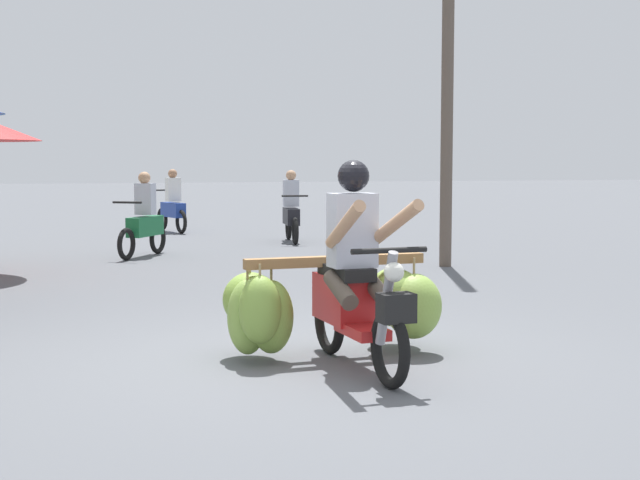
# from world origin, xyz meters

# --- Properties ---
(ground_plane) EXTENTS (120.00, 120.00, 0.00)m
(ground_plane) POSITION_xyz_m (0.00, 0.00, 0.00)
(ground_plane) COLOR #56595E
(motorbike_main_loaded) EXTENTS (1.81, 1.89, 1.58)m
(motorbike_main_loaded) POSITION_xyz_m (0.35, -0.00, 0.50)
(motorbike_main_loaded) COLOR black
(motorbike_main_loaded) RESTS_ON ground
(motorbike_distant_ahead_left) EXTENTS (0.51, 1.62, 1.40)m
(motorbike_distant_ahead_left) POSITION_xyz_m (2.57, 10.24, 0.57)
(motorbike_distant_ahead_left) COLOR black
(motorbike_distant_ahead_left) RESTS_ON ground
(motorbike_distant_ahead_right) EXTENTS (0.64, 1.58, 1.40)m
(motorbike_distant_ahead_right) POSITION_xyz_m (0.63, 13.28, 0.57)
(motorbike_distant_ahead_right) COLOR black
(motorbike_distant_ahead_right) RESTS_ON ground
(motorbike_distant_far_ahead) EXTENTS (0.96, 1.41, 1.40)m
(motorbike_distant_far_ahead) POSITION_xyz_m (-0.44, 8.29, 0.57)
(motorbike_distant_far_ahead) COLOR black
(motorbike_distant_far_ahead) RESTS_ON ground
(utility_pole) EXTENTS (0.18, 0.18, 6.19)m
(utility_pole) POSITION_xyz_m (3.77, 5.62, 3.10)
(utility_pole) COLOR brown
(utility_pole) RESTS_ON ground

